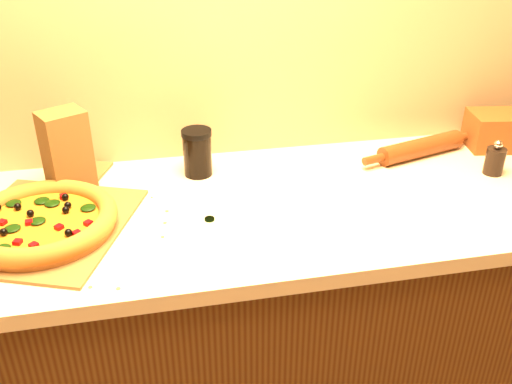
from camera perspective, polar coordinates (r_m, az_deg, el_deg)
name	(u,v)px	position (r m, az deg, el deg)	size (l,w,h in m)	color
cabinet	(244,338)	(1.78, -1.17, -14.37)	(2.80, 0.65, 0.86)	#47230F
countertop	(243,210)	(1.51, -1.34, -1.85)	(2.84, 0.68, 0.04)	beige
pizza_peel	(48,223)	(1.50, -20.12, -2.93)	(0.51, 0.62, 0.01)	brown
pizza	(41,221)	(1.46, -20.69, -2.76)	(0.36, 0.36, 0.05)	#AC642B
cutting_board	(2,230)	(1.51, -24.02, -3.45)	(0.29, 0.35, 0.02)	black
bottle_cap	(210,219)	(1.43, -4.67, -2.71)	(0.03, 0.03, 0.01)	black
pepper_grinder	(495,160)	(1.77, 22.77, 2.97)	(0.06, 0.06, 0.10)	black
rolling_pin	(421,148)	(1.82, 16.16, 4.28)	(0.42, 0.14, 0.06)	#5F2E10
paper_bag	(67,152)	(1.60, -18.40, 3.85)	(0.11, 0.09, 0.22)	brown
dark_jar	(197,152)	(1.63, -5.88, 3.97)	(0.08, 0.08, 0.14)	black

